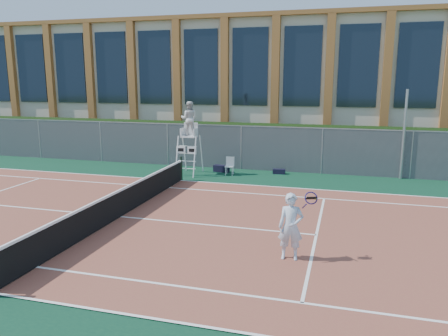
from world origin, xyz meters
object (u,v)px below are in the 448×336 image
(steel_pole, at_px, (404,135))
(plastic_chair, at_px, (230,164))
(umpire_chair, at_px, (189,121))
(tennis_player, at_px, (291,226))

(steel_pole, bearing_deg, plastic_chair, -170.43)
(umpire_chair, bearing_deg, tennis_player, -56.24)
(steel_pole, relative_size, umpire_chair, 1.15)
(umpire_chair, relative_size, plastic_chair, 4.11)
(umpire_chair, xyz_separation_m, tennis_player, (6.00, -8.97, -1.69))
(plastic_chair, xyz_separation_m, tennis_player, (4.09, -9.31, 0.38))
(plastic_chair, bearing_deg, umpire_chair, -170.01)
(steel_pole, distance_m, tennis_player, 11.32)
(umpire_chair, distance_m, plastic_chair, 2.84)
(umpire_chair, relative_size, tennis_player, 2.05)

